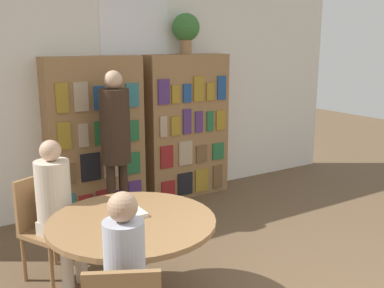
{
  "coord_description": "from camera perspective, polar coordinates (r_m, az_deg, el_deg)",
  "views": [
    {
      "loc": [
        -2.37,
        -1.7,
        2.03
      ],
      "look_at": [
        -0.14,
        1.86,
        1.05
      ],
      "focal_mm": 42.0,
      "sensor_mm": 36.0,
      "label": 1
    }
  ],
  "objects": [
    {
      "name": "flower_vase",
      "position": [
        5.75,
        -0.77,
        14.41
      ],
      "size": [
        0.34,
        0.34,
        0.5
      ],
      "color": "#997047",
      "rests_on": "bookshelf_right"
    },
    {
      "name": "reading_table",
      "position": [
        3.44,
        -7.59,
        -11.25
      ],
      "size": [
        1.25,
        1.25,
        0.73
      ],
      "color": "olive",
      "rests_on": "ground_plane"
    },
    {
      "name": "bookshelf_left",
      "position": [
        5.33,
        -12.18,
        0.82
      ],
      "size": [
        1.12,
        0.34,
        1.85
      ],
      "color": "olive",
      "rests_on": "ground_plane"
    },
    {
      "name": "bookshelf_right",
      "position": [
        5.86,
        -0.69,
        2.22
      ],
      "size": [
        1.12,
        0.34,
        1.85
      ],
      "color": "olive",
      "rests_on": "ground_plane"
    },
    {
      "name": "chair_left_side",
      "position": [
        4.11,
        -18.22,
        -9.41
      ],
      "size": [
        0.54,
        0.54,
        0.89
      ],
      "rotation": [
        0.0,
        0.0,
        -2.67
      ],
      "color": "olive",
      "rests_on": "ground_plane"
    },
    {
      "name": "wall_back",
      "position": [
        5.65,
        -7.18,
        7.71
      ],
      "size": [
        6.4,
        0.07,
        3.0
      ],
      "color": "silver",
      "rests_on": "ground_plane"
    },
    {
      "name": "open_book_on_table",
      "position": [
        3.45,
        -8.03,
        -8.85
      ],
      "size": [
        0.24,
        0.18,
        0.03
      ],
      "color": "silver",
      "rests_on": "reading_table"
    },
    {
      "name": "seated_reader_left",
      "position": [
        3.91,
        -16.73,
        -7.15
      ],
      "size": [
        0.4,
        0.42,
        1.24
      ],
      "rotation": [
        0.0,
        0.0,
        -2.67
      ],
      "color": "beige",
      "rests_on": "ground_plane"
    },
    {
      "name": "seated_reader_right",
      "position": [
        2.72,
        -8.39,
        -16.68
      ],
      "size": [
        0.35,
        0.39,
        1.23
      ],
      "rotation": [
        0.0,
        0.0,
        -0.48
      ],
      "color": "#B2B7C6",
      "rests_on": "ground_plane"
    },
    {
      "name": "librarian_standing",
      "position": [
        4.86,
        -9.72,
        1.42
      ],
      "size": [
        0.32,
        0.59,
        1.72
      ],
      "color": "#332319",
      "rests_on": "ground_plane"
    }
  ]
}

